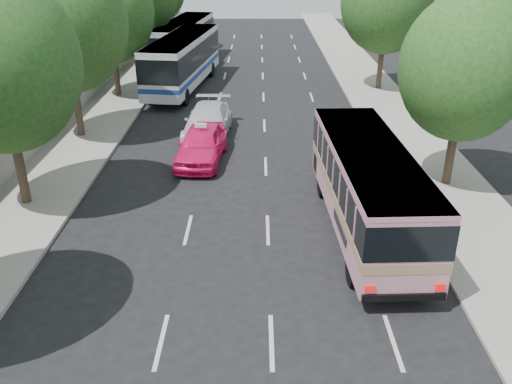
{
  "coord_description": "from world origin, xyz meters",
  "views": [
    {
      "loc": [
        0.64,
        -13.16,
        9.63
      ],
      "look_at": [
        0.57,
        3.83,
        1.6
      ],
      "focal_mm": 38.0,
      "sensor_mm": 36.0,
      "label": 1
    }
  ],
  "objects_px": {
    "pink_taxi": "(202,144)",
    "tour_coach_front": "(183,58)",
    "pink_bus": "(368,181)",
    "white_pickup": "(208,122)",
    "tour_coach_rear": "(184,39)"
  },
  "relations": [
    {
      "from": "pink_taxi",
      "to": "tour_coach_front",
      "type": "relative_size",
      "value": 0.41
    },
    {
      "from": "pink_bus",
      "to": "pink_taxi",
      "type": "relative_size",
      "value": 2.01
    },
    {
      "from": "tour_coach_front",
      "to": "tour_coach_rear",
      "type": "xyz_separation_m",
      "value": [
        -0.84,
        7.57,
        -0.02
      ]
    },
    {
      "from": "pink_bus",
      "to": "pink_taxi",
      "type": "distance_m",
      "value": 9.35
    },
    {
      "from": "pink_bus",
      "to": "tour_coach_front",
      "type": "distance_m",
      "value": 22.13
    },
    {
      "from": "pink_taxi",
      "to": "white_pickup",
      "type": "xyz_separation_m",
      "value": [
        0.0,
        3.5,
        -0.03
      ]
    },
    {
      "from": "pink_bus",
      "to": "tour_coach_rear",
      "type": "relative_size",
      "value": 0.82
    },
    {
      "from": "white_pickup",
      "to": "tour_coach_front",
      "type": "relative_size",
      "value": 0.46
    },
    {
      "from": "pink_bus",
      "to": "tour_coach_front",
      "type": "bearing_deg",
      "value": 111.52
    },
    {
      "from": "pink_taxi",
      "to": "pink_bus",
      "type": "bearing_deg",
      "value": -40.82
    },
    {
      "from": "pink_bus",
      "to": "pink_taxi",
      "type": "height_order",
      "value": "pink_bus"
    },
    {
      "from": "pink_bus",
      "to": "pink_taxi",
      "type": "xyz_separation_m",
      "value": [
        -6.46,
        6.67,
        -1.11
      ]
    },
    {
      "from": "pink_bus",
      "to": "white_pickup",
      "type": "xyz_separation_m",
      "value": [
        -6.46,
        10.17,
        -1.13
      ]
    },
    {
      "from": "pink_taxi",
      "to": "tour_coach_front",
      "type": "height_order",
      "value": "tour_coach_front"
    },
    {
      "from": "pink_taxi",
      "to": "tour_coach_rear",
      "type": "xyz_separation_m",
      "value": [
        -3.34,
        21.14,
        1.29
      ]
    }
  ]
}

